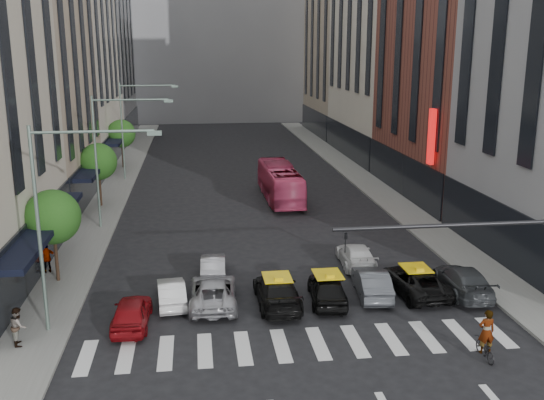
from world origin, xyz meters
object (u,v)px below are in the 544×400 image
object	(u,v)px
streetlamp_far	(132,118)
taxi_left	(277,291)
car_red	(132,312)
streetlamp_mid	(110,144)
streetlamp_near	(60,202)
car_white_front	(171,292)
pedestrian_far	(47,258)
taxi_center	(327,288)
pedestrian_near	(18,326)
motorcycle	(485,349)
bus	(280,182)

from	to	relation	value
streetlamp_far	taxi_left	distance (m)	32.22
streetlamp_far	car_red	size ratio (longest dim) A/B	2.26
streetlamp_mid	streetlamp_near	bearing A→B (deg)	-90.00
car_white_front	taxi_left	world-z (taller)	taxi_left
pedestrian_far	taxi_center	bearing A→B (deg)	135.63
taxi_center	pedestrian_near	distance (m)	14.07
pedestrian_far	streetlamp_mid	bearing A→B (deg)	-129.50
streetlamp_mid	taxi_center	xyz separation A→B (m)	(11.94, -14.34, -5.18)
car_red	taxi_center	distance (m)	9.42
streetlamp_far	car_white_front	xyz separation A→B (m)	(4.34, -29.59, -5.29)
car_red	pedestrian_near	bearing A→B (deg)	19.51
car_white_front	taxi_left	size ratio (longest dim) A/B	0.75
taxi_center	streetlamp_mid	bearing A→B (deg)	-44.45
streetlamp_near	pedestrian_near	distance (m)	5.41
car_white_front	taxi_left	bearing A→B (deg)	166.27
streetlamp_mid	taxi_left	distance (m)	17.96
motorcycle	pedestrian_near	xyz separation A→B (m)	(-18.87, 3.37, 0.55)
streetlamp_near	streetlamp_mid	size ratio (longest dim) A/B	1.00
pedestrian_near	car_white_front	bearing A→B (deg)	-73.96
taxi_center	pedestrian_near	size ratio (longest dim) A/B	2.59
streetlamp_near	streetlamp_mid	xyz separation A→B (m)	(0.00, 16.00, 0.00)
bus	pedestrian_near	distance (m)	27.89
streetlamp_near	bus	bearing A→B (deg)	60.94
streetlamp_near	pedestrian_far	world-z (taller)	streetlamp_near
car_white_front	taxi_left	distance (m)	5.16
car_white_front	bus	bearing A→B (deg)	-117.20
taxi_left	bus	distance (m)	21.24
streetlamp_far	pedestrian_far	world-z (taller)	streetlamp_far
streetlamp_mid	streetlamp_far	bearing A→B (deg)	90.00
bus	pedestrian_near	xyz separation A→B (m)	(-14.40, -23.87, -0.49)
car_red	streetlamp_far	bearing A→B (deg)	-83.53
taxi_left	taxi_center	xyz separation A→B (m)	(2.50, 0.03, 0.01)
car_red	car_white_front	size ratio (longest dim) A/B	1.07
bus	motorcycle	world-z (taller)	bus
streetlamp_mid	car_red	size ratio (longest dim) A/B	2.26
streetlamp_near	taxi_left	world-z (taller)	streetlamp_near
car_white_front	pedestrian_near	xyz separation A→B (m)	(-6.17, -3.66, 0.36)
streetlamp_mid	streetlamp_far	distance (m)	16.00
streetlamp_mid	car_red	world-z (taller)	streetlamp_mid
streetlamp_far	taxi_center	bearing A→B (deg)	-68.51
streetlamp_far	motorcycle	distance (m)	40.76
bus	taxi_center	bearing A→B (deg)	87.46
car_white_front	taxi_center	xyz separation A→B (m)	(7.60, -0.75, 0.11)
streetlamp_mid	pedestrian_near	bearing A→B (deg)	-96.04
car_red	taxi_left	world-z (taller)	taxi_left
taxi_left	pedestrian_far	size ratio (longest dim) A/B	2.98
taxi_left	motorcycle	world-z (taller)	taxi_left
taxi_center	motorcycle	world-z (taller)	taxi_center
car_red	taxi_center	xyz separation A→B (m)	(9.30, 1.47, 0.05)
streetlamp_far	car_red	distance (m)	32.35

